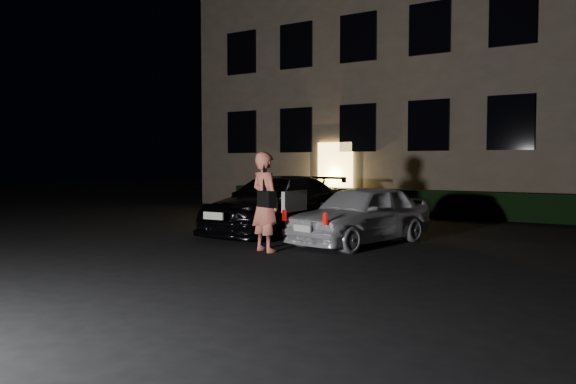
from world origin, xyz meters
The scene contains 6 objects.
ground centered at (0.00, 0.00, 0.00)m, with size 80.00×80.00×0.00m, color black.
building centered at (0.00, 14.99, 6.00)m, with size 20.00×8.11×12.00m.
hedge centered at (0.00, 10.50, 0.42)m, with size 15.00×0.70×0.85m, color black.
sedan centered at (-1.70, 4.32, 0.71)m, with size 2.21×5.02×1.41m.
hatch centered at (0.98, 3.60, 0.64)m, with size 2.27×4.02×1.29m.
man centered at (-0.15, 1.61, 0.99)m, with size 0.84×0.71×1.97m.
Camera 1 is at (6.15, -7.43, 1.76)m, focal length 35.00 mm.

